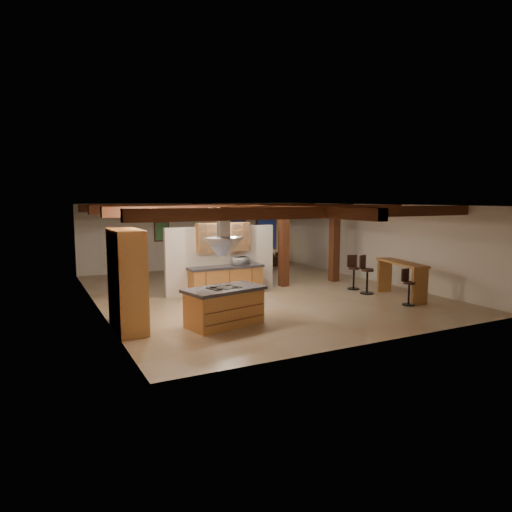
{
  "coord_description": "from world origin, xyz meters",
  "views": [
    {
      "loc": [
        -6.73,
        -13.36,
        3.1
      ],
      "look_at": [
        0.3,
        0.5,
        1.15
      ],
      "focal_mm": 32.0,
      "sensor_mm": 36.0,
      "label": 1
    }
  ],
  "objects": [
    {
      "name": "ground",
      "position": [
        0.0,
        0.0,
        0.0
      ],
      "size": [
        12.0,
        12.0,
        0.0
      ],
      "primitive_type": "plane",
      "color": "tan",
      "rests_on": "ground"
    },
    {
      "name": "room_walls",
      "position": [
        0.0,
        0.0,
        1.78
      ],
      "size": [
        12.0,
        12.0,
        12.0
      ],
      "color": "beige",
      "rests_on": "ground"
    },
    {
      "name": "ceiling_beams",
      "position": [
        0.0,
        0.0,
        2.76
      ],
      "size": [
        10.0,
        12.0,
        0.28
      ],
      "color": "#3C150F",
      "rests_on": "room_walls"
    },
    {
      "name": "timber_posts",
      "position": [
        2.5,
        0.5,
        1.76
      ],
      "size": [
        2.5,
        0.3,
        2.9
      ],
      "color": "#3C150F",
      "rests_on": "ground"
    },
    {
      "name": "partition_wall",
      "position": [
        -1.0,
        0.5,
        1.1
      ],
      "size": [
        3.8,
        0.18,
        2.2
      ],
      "primitive_type": "cube",
      "color": "beige",
      "rests_on": "ground"
    },
    {
      "name": "pantry_cabinet",
      "position": [
        -4.67,
        -2.6,
        1.2
      ],
      "size": [
        0.67,
        1.6,
        2.4
      ],
      "color": "#A37D34",
      "rests_on": "ground"
    },
    {
      "name": "back_counter",
      "position": [
        -1.0,
        0.11,
        0.48
      ],
      "size": [
        2.5,
        0.66,
        0.94
      ],
      "color": "#A37D34",
      "rests_on": "ground"
    },
    {
      "name": "upper_display_cabinet",
      "position": [
        -1.0,
        0.31,
        1.85
      ],
      "size": [
        1.8,
        0.36,
        0.95
      ],
      "color": "#A37D34",
      "rests_on": "partition_wall"
    },
    {
      "name": "range_hood",
      "position": [
        -2.48,
        -3.25,
        1.78
      ],
      "size": [
        1.1,
        1.1,
        1.4
      ],
      "color": "silver",
      "rests_on": "room_walls"
    },
    {
      "name": "back_windows",
      "position": [
        2.8,
        5.93,
        1.5
      ],
      "size": [
        2.7,
        0.07,
        1.7
      ],
      "color": "#3C150F",
      "rests_on": "room_walls"
    },
    {
      "name": "framed_art",
      "position": [
        -1.5,
        5.94,
        1.7
      ],
      "size": [
        0.65,
        0.05,
        0.85
      ],
      "color": "#3C150F",
      "rests_on": "room_walls"
    },
    {
      "name": "recessed_cans",
      "position": [
        -2.53,
        -1.93,
        2.87
      ],
      "size": [
        3.16,
        2.46,
        0.03
      ],
      "color": "silver",
      "rests_on": "room_walls"
    },
    {
      "name": "kitchen_island",
      "position": [
        -2.48,
        -3.25,
        0.48
      ],
      "size": [
        2.1,
        1.41,
        0.96
      ],
      "color": "#A37D34",
      "rests_on": "ground"
    },
    {
      "name": "dining_table",
      "position": [
        0.48,
        2.4,
        0.31
      ],
      "size": [
        1.76,
        0.99,
        0.62
      ],
      "primitive_type": "imported",
      "rotation": [
        0.0,
        0.0,
        0.0
      ],
      "color": "#3A1F0E",
      "rests_on": "ground"
    },
    {
      "name": "sofa",
      "position": [
        2.68,
        5.41,
        0.32
      ],
      "size": [
        2.38,
        1.5,
        0.65
      ],
      "primitive_type": "imported",
      "rotation": [
        0.0,
        0.0,
        2.83
      ],
      "color": "black",
      "rests_on": "ground"
    },
    {
      "name": "microwave",
      "position": [
        -0.46,
        0.11,
        1.07
      ],
      "size": [
        0.5,
        0.37,
        0.26
      ],
      "primitive_type": "imported",
      "rotation": [
        0.0,
        0.0,
        3.27
      ],
      "color": "silver",
      "rests_on": "back_counter"
    },
    {
      "name": "bar_counter",
      "position": [
        3.69,
        -2.86,
        0.77
      ],
      "size": [
        0.99,
        2.25,
        1.14
      ],
      "color": "#A37D34",
      "rests_on": "ground"
    },
    {
      "name": "side_table",
      "position": [
        4.09,
        5.25,
        0.29
      ],
      "size": [
        0.49,
        0.49,
        0.57
      ],
      "primitive_type": "cube",
      "rotation": [
        0.0,
        0.0,
        0.08
      ],
      "color": "#3C150F",
      "rests_on": "ground"
    },
    {
      "name": "table_lamp",
      "position": [
        4.09,
        5.25,
        0.81
      ],
      "size": [
        0.28,
        0.28,
        0.33
      ],
      "color": "black",
      "rests_on": "side_table"
    },
    {
      "name": "bar_stool_a",
      "position": [
        3.17,
        -3.68,
        0.54
      ],
      "size": [
        0.37,
        0.38,
        1.06
      ],
      "color": "black",
      "rests_on": "ground"
    },
    {
      "name": "bar_stool_b",
      "position": [
        3.15,
        -1.85,
        0.64
      ],
      "size": [
        0.47,
        0.48,
        1.26
      ],
      "color": "black",
      "rests_on": "ground"
    },
    {
      "name": "bar_stool_c",
      "position": [
        3.26,
        -1.06,
        0.59
      ],
      "size": [
        0.42,
        0.44,
        1.17
      ],
      "color": "black",
      "rests_on": "ground"
    },
    {
      "name": "dining_chairs",
      "position": [
        0.48,
        2.4,
        0.62
      ],
      "size": [
        2.19,
        2.19,
        1.21
      ],
      "color": "#3C150F",
      "rests_on": "ground"
    }
  ]
}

